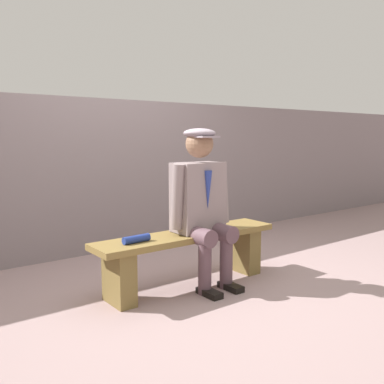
# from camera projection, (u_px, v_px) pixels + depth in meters

# --- Properties ---
(ground_plane) EXTENTS (30.00, 30.00, 0.00)m
(ground_plane) POSITION_uv_depth(u_px,v_px,m) (188.00, 285.00, 3.73)
(ground_plane) COLOR gray
(bench) EXTENTS (1.72, 0.37, 0.47)m
(bench) POSITION_uv_depth(u_px,v_px,m) (188.00, 250.00, 3.69)
(bench) COLOR olive
(bench) RESTS_ON ground
(seated_man) EXTENTS (0.59, 0.55, 1.36)m
(seated_man) POSITION_uv_depth(u_px,v_px,m) (202.00, 200.00, 3.65)
(seated_man) COLOR gray
(seated_man) RESTS_ON ground
(rolled_magazine) EXTENTS (0.23, 0.07, 0.06)m
(rolled_magazine) POSITION_uv_depth(u_px,v_px,m) (136.00, 239.00, 3.32)
(rolled_magazine) COLOR navy
(rolled_magazine) RESTS_ON bench
(stadium_wall) EXTENTS (12.00, 0.24, 1.70)m
(stadium_wall) POSITION_uv_depth(u_px,v_px,m) (105.00, 176.00, 4.85)
(stadium_wall) COLOR slate
(stadium_wall) RESTS_ON ground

